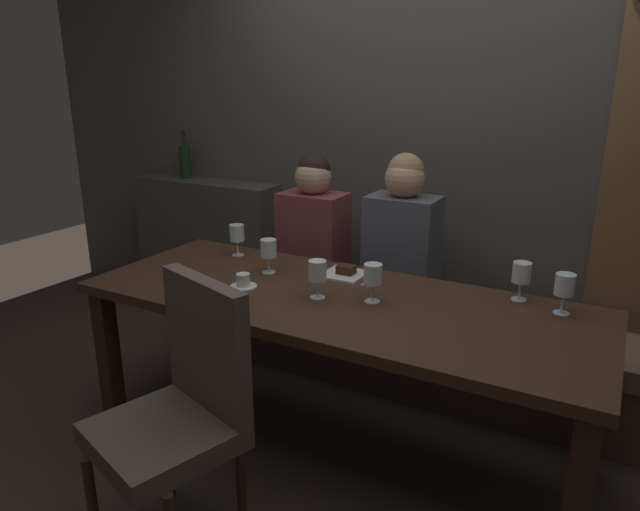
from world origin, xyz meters
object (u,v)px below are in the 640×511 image
(diner_bearded, at_px, (402,237))
(wine_bottle_dark_red, at_px, (185,161))
(fork_on_table, at_px, (371,280))
(wine_glass_center_back, at_px, (373,276))
(banquette_bench, at_px, (392,342))
(wine_glass_near_right, at_px, (268,250))
(wine_glass_far_left, at_px, (237,234))
(wine_glass_near_left, at_px, (522,274))
(dessert_plate, at_px, (345,272))
(dining_table, at_px, (335,315))
(chair_near_side, at_px, (182,401))
(wine_glass_end_right, at_px, (317,273))
(espresso_cup, at_px, (243,282))
(wine_glass_end_left, at_px, (565,287))
(diner_redhead, at_px, (313,228))

(diner_bearded, distance_m, wine_bottle_dark_red, 1.83)
(fork_on_table, bearing_deg, wine_glass_center_back, -61.47)
(banquette_bench, xyz_separation_m, wine_glass_near_right, (-0.42, -0.58, 0.62))
(fork_on_table, bearing_deg, wine_glass_far_left, -178.83)
(wine_glass_near_left, xyz_separation_m, dessert_plate, (-0.78, -0.07, -0.10))
(wine_glass_far_left, bearing_deg, wine_glass_center_back, -16.37)
(banquette_bench, bearing_deg, dining_table, -90.00)
(wine_glass_near_right, bearing_deg, wine_bottle_dark_red, 144.74)
(fork_on_table, bearing_deg, chair_near_side, -102.37)
(dining_table, bearing_deg, dessert_plate, 107.46)
(dining_table, height_order, chair_near_side, chair_near_side)
(wine_glass_center_back, bearing_deg, wine_bottle_dark_red, 151.39)
(wine_glass_end_right, bearing_deg, dessert_plate, 94.82)
(wine_glass_near_right, height_order, dessert_plate, wine_glass_near_right)
(wine_glass_far_left, bearing_deg, wine_glass_end_right, -26.41)
(wine_glass_end_right, height_order, fork_on_table, wine_glass_end_right)
(diner_bearded, relative_size, wine_glass_end_right, 5.02)
(wine_bottle_dark_red, distance_m, espresso_cup, 1.79)
(dining_table, bearing_deg, chair_near_side, -106.63)
(banquette_bench, distance_m, wine_glass_end_left, 1.15)
(banquette_bench, distance_m, espresso_cup, 1.04)
(wine_bottle_dark_red, relative_size, wine_glass_far_left, 1.99)
(banquette_bench, xyz_separation_m, dessert_plate, (-0.08, -0.44, 0.53))
(chair_near_side, bearing_deg, dining_table, 73.37)
(banquette_bench, xyz_separation_m, chair_near_side, (-0.22, -1.42, 0.33))
(wine_glass_far_left, height_order, dessert_plate, wine_glass_far_left)
(fork_on_table, bearing_deg, wine_glass_end_right, -106.95)
(diner_redhead, bearing_deg, chair_near_side, -78.97)
(diner_redhead, relative_size, diner_bearded, 0.96)
(wine_bottle_dark_red, bearing_deg, espresso_cup, -40.94)
(wine_glass_center_back, bearing_deg, banquette_bench, 103.59)
(banquette_bench, bearing_deg, wine_glass_far_left, -149.47)
(diner_bearded, height_order, wine_glass_far_left, diner_bearded)
(diner_redhead, xyz_separation_m, wine_glass_near_left, (1.18, -0.35, 0.03))
(diner_bearded, bearing_deg, wine_bottle_dark_red, 168.10)
(banquette_bench, distance_m, wine_glass_near_left, 1.00)
(dining_table, xyz_separation_m, wine_glass_near_left, (0.69, 0.33, 0.20))
(diner_redhead, xyz_separation_m, wine_glass_near_right, (0.07, -0.56, 0.03))
(dessert_plate, bearing_deg, diner_bearded, 73.91)
(wine_glass_far_left, distance_m, wine_glass_center_back, 0.92)
(chair_near_side, xyz_separation_m, wine_glass_far_left, (-0.50, 1.00, 0.29))
(wine_glass_near_right, distance_m, espresso_cup, 0.24)
(diner_redhead, height_order, wine_bottle_dark_red, wine_bottle_dark_red)
(espresso_cup, distance_m, fork_on_table, 0.58)
(banquette_bench, xyz_separation_m, wine_glass_end_left, (0.87, -0.43, 0.62))
(dining_table, relative_size, wine_bottle_dark_red, 6.75)
(wine_glass_center_back, xyz_separation_m, wine_glass_end_left, (0.70, 0.25, -0.00))
(dining_table, height_order, wine_glass_end_right, wine_glass_end_right)
(wine_glass_far_left, relative_size, espresso_cup, 1.37)
(dessert_plate, bearing_deg, chair_near_side, -97.72)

